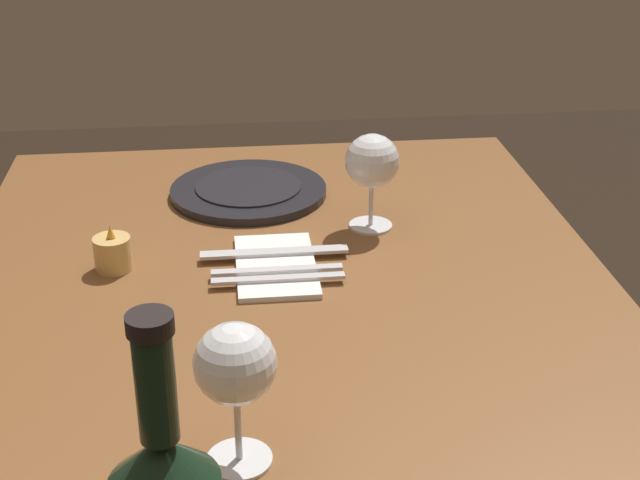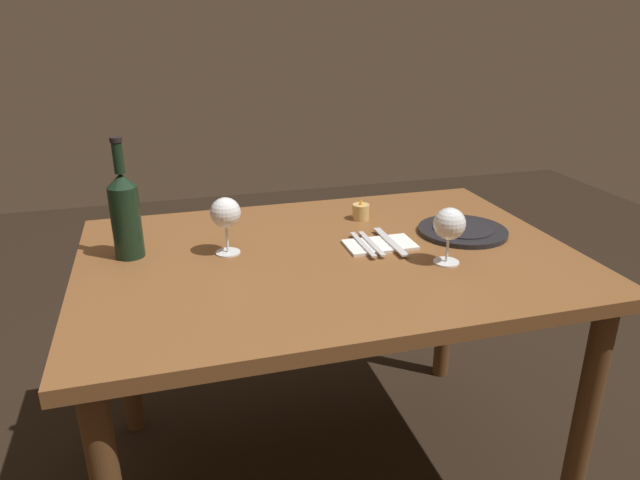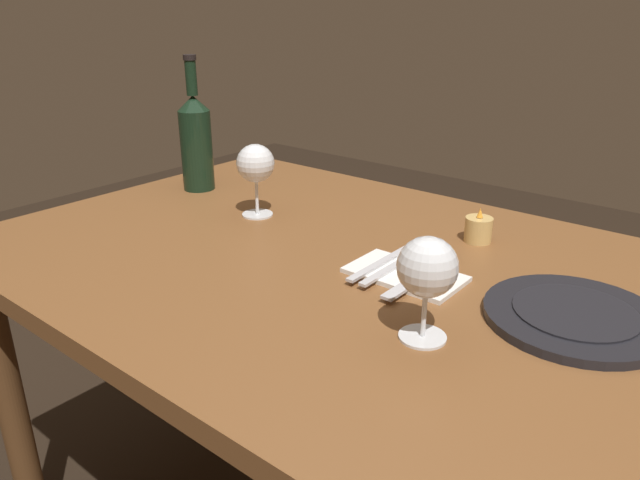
{
  "view_description": "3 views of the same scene",
  "coord_description": "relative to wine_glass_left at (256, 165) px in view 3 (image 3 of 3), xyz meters",
  "views": [
    {
      "loc": [
        -1.0,
        0.07,
        1.34
      ],
      "look_at": [
        0.02,
        -0.04,
        0.85
      ],
      "focal_mm": 52.16,
      "sensor_mm": 36.0,
      "label": 1
    },
    {
      "loc": [
        -0.41,
        -1.37,
        1.34
      ],
      "look_at": [
        -0.04,
        -0.07,
        0.81
      ],
      "focal_mm": 32.53,
      "sensor_mm": 36.0,
      "label": 2
    },
    {
      "loc": [
        0.61,
        -0.78,
        1.17
      ],
      "look_at": [
        0.03,
        -0.07,
        0.8
      ],
      "focal_mm": 33.57,
      "sensor_mm": 36.0,
      "label": 3
    }
  ],
  "objects": [
    {
      "name": "dinner_plate",
      "position": [
        0.68,
        -0.04,
        -0.1
      ],
      "size": [
        0.26,
        0.26,
        0.02
      ],
      "color": "black",
      "rests_on": "dining_table"
    },
    {
      "name": "table_knife",
      "position": [
        0.44,
        -0.06,
        -0.1
      ],
      "size": [
        0.02,
        0.21,
        0.0
      ],
      "color": "silver",
      "rests_on": "folded_napkin"
    },
    {
      "name": "fork_inner",
      "position": [
        0.38,
        -0.06,
        -0.1
      ],
      "size": [
        0.01,
        0.18,
        0.0
      ],
      "color": "silver",
      "rests_on": "folded_napkin"
    },
    {
      "name": "dining_table",
      "position": [
        0.26,
        -0.07,
        -0.2
      ],
      "size": [
        1.3,
        0.9,
        0.74
      ],
      "color": "brown",
      "rests_on": "ground"
    },
    {
      "name": "votive_candle",
      "position": [
        0.43,
        0.16,
        -0.09
      ],
      "size": [
        0.05,
        0.05,
        0.07
      ],
      "color": "#DBB266",
      "rests_on": "dining_table"
    },
    {
      "name": "folded_napkin",
      "position": [
        0.41,
        -0.06,
        -0.11
      ],
      "size": [
        0.19,
        0.11,
        0.01
      ],
      "color": "white",
      "rests_on": "dining_table"
    },
    {
      "name": "wine_bottle",
      "position": [
        -0.25,
        0.05,
        0.01
      ],
      "size": [
        0.08,
        0.08,
        0.32
      ],
      "color": "black",
      "rests_on": "dining_table"
    },
    {
      "name": "fork_outer",
      "position": [
        0.36,
        -0.06,
        -0.1
      ],
      "size": [
        0.01,
        0.18,
        0.0
      ],
      "color": "silver",
      "rests_on": "folded_napkin"
    },
    {
      "name": "wine_glass_left",
      "position": [
        0.0,
        0.0,
        0.0
      ],
      "size": [
        0.08,
        0.08,
        0.15
      ],
      "color": "white",
      "rests_on": "dining_table"
    },
    {
      "name": "wine_glass_right",
      "position": [
        0.53,
        -0.22,
        -0.01
      ],
      "size": [
        0.08,
        0.08,
        0.15
      ],
      "color": "white",
      "rests_on": "dining_table"
    }
  ]
}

